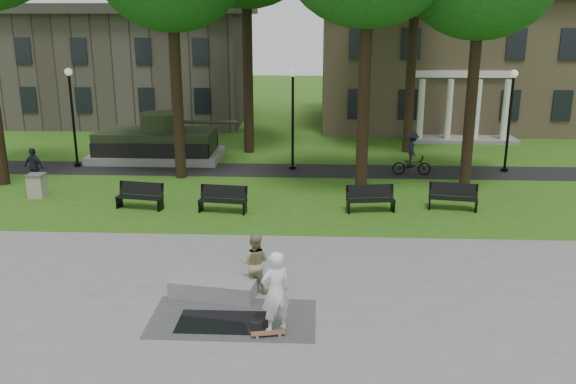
# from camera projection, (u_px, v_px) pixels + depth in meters

# --- Properties ---
(ground) EXTENTS (120.00, 120.00, 0.00)m
(ground) POSITION_uv_depth(u_px,v_px,m) (257.00, 273.00, 17.42)
(ground) COLOR #2A5313
(ground) RESTS_ON ground
(plaza) EXTENTS (22.00, 16.00, 0.02)m
(plaza) POSITION_uv_depth(u_px,v_px,m) (233.00, 370.00, 12.62)
(plaza) COLOR gray
(plaza) RESTS_ON ground
(footpath) EXTENTS (44.00, 2.60, 0.01)m
(footpath) POSITION_uv_depth(u_px,v_px,m) (282.00, 170.00, 28.93)
(footpath) COLOR black
(footpath) RESTS_ON ground
(building_right) EXTENTS (17.00, 12.00, 8.60)m
(building_right) POSITION_uv_depth(u_px,v_px,m) (443.00, 58.00, 40.68)
(building_right) COLOR #9E8460
(building_right) RESTS_ON ground
(building_left) EXTENTS (15.00, 10.00, 7.20)m
(building_left) POSITION_uv_depth(u_px,v_px,m) (136.00, 68.00, 42.36)
(building_left) COLOR #4C443D
(building_left) RESTS_ON ground
(lamp_left) EXTENTS (0.36, 0.36, 4.73)m
(lamp_left) POSITION_uv_depth(u_px,v_px,m) (72.00, 109.00, 28.91)
(lamp_left) COLOR black
(lamp_left) RESTS_ON ground
(lamp_mid) EXTENTS (0.36, 0.36, 4.73)m
(lamp_mid) POSITION_uv_depth(u_px,v_px,m) (293.00, 111.00, 28.42)
(lamp_mid) COLOR black
(lamp_mid) RESTS_ON ground
(lamp_right) EXTENTS (0.36, 0.36, 4.73)m
(lamp_right) POSITION_uv_depth(u_px,v_px,m) (510.00, 113.00, 27.94)
(lamp_right) COLOR black
(lamp_right) RESTS_ON ground
(tank_monument) EXTENTS (7.45, 3.40, 2.40)m
(tank_monument) POSITION_uv_depth(u_px,v_px,m) (157.00, 143.00, 30.92)
(tank_monument) COLOR gray
(tank_monument) RESTS_ON ground
(puddle) EXTENTS (2.20, 1.20, 0.00)m
(puddle) POSITION_uv_depth(u_px,v_px,m) (224.00, 322.00, 14.55)
(puddle) COLOR black
(puddle) RESTS_ON plaza
(concrete_block) EXTENTS (2.33, 1.33, 0.45)m
(concrete_block) POSITION_uv_depth(u_px,v_px,m) (214.00, 287.00, 15.94)
(concrete_block) COLOR gray
(concrete_block) RESTS_ON plaza
(skateboard) EXTENTS (0.80, 0.35, 0.07)m
(skateboard) POSITION_uv_depth(u_px,v_px,m) (268.00, 334.00, 13.93)
(skateboard) COLOR brown
(skateboard) RESTS_ON plaza
(skateboarder) EXTENTS (0.85, 0.76, 1.96)m
(skateboarder) POSITION_uv_depth(u_px,v_px,m) (275.00, 292.00, 13.90)
(skateboarder) COLOR white
(skateboarder) RESTS_ON plaza
(friend_watching) EXTENTS (0.83, 0.67, 1.62)m
(friend_watching) POSITION_uv_depth(u_px,v_px,m) (255.00, 263.00, 15.97)
(friend_watching) COLOR #928B5E
(friend_watching) RESTS_ON plaza
(pedestrian_walker) EXTENTS (1.06, 0.72, 1.68)m
(pedestrian_walker) POSITION_uv_depth(u_px,v_px,m) (34.00, 167.00, 26.07)
(pedestrian_walker) COLOR black
(pedestrian_walker) RESTS_ON ground
(cyclist) EXTENTS (1.77, 1.00, 1.99)m
(cyclist) POSITION_uv_depth(u_px,v_px,m) (412.00, 158.00, 27.91)
(cyclist) COLOR black
(cyclist) RESTS_ON ground
(park_bench_0) EXTENTS (1.85, 0.83, 1.00)m
(park_bench_0) POSITION_uv_depth(u_px,v_px,m) (140.00, 195.00, 23.12)
(park_bench_0) COLOR black
(park_bench_0) RESTS_ON ground
(park_bench_1) EXTENTS (1.84, 0.75, 1.00)m
(park_bench_1) POSITION_uv_depth(u_px,v_px,m) (223.00, 198.00, 22.69)
(park_bench_1) COLOR black
(park_bench_1) RESTS_ON ground
(park_bench_2) EXTENTS (1.84, 0.76, 1.00)m
(park_bench_2) POSITION_uv_depth(u_px,v_px,m) (371.00, 198.00, 22.75)
(park_bench_2) COLOR black
(park_bench_2) RESTS_ON ground
(park_bench_3) EXTENTS (1.85, 0.82, 1.00)m
(park_bench_3) POSITION_uv_depth(u_px,v_px,m) (453.00, 196.00, 22.98)
(park_bench_3) COLOR black
(park_bench_3) RESTS_ON ground
(trash_bin) EXTENTS (0.68, 0.68, 0.96)m
(trash_bin) POSITION_uv_depth(u_px,v_px,m) (37.00, 185.00, 24.55)
(trash_bin) COLOR #A69F89
(trash_bin) RESTS_ON ground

